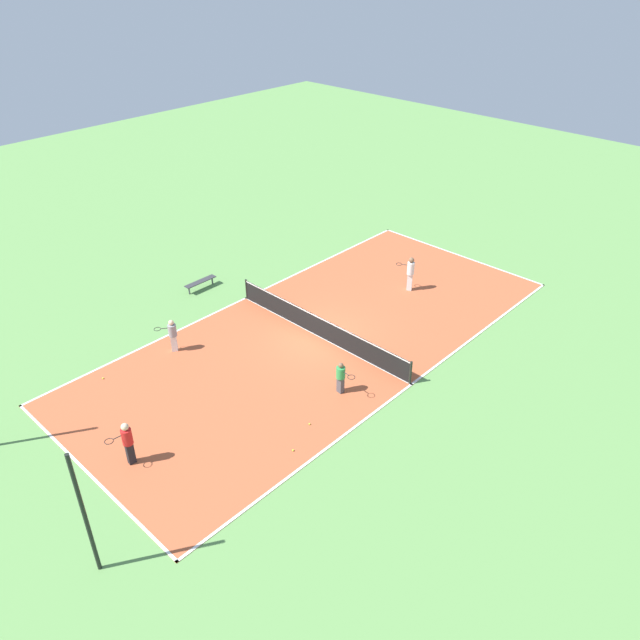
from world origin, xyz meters
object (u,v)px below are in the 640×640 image
Objects in this scene: player_far_green at (341,376)px; tennis_ball_left_sideline at (310,424)px; player_baseline_gray at (172,334)px; player_coach_red at (127,441)px; tennis_ball_far_baseline at (103,378)px; tennis_ball_midcourt at (293,450)px; player_near_white at (410,271)px; fence_post_back_left at (85,515)px; bench at (200,282)px; tennis_net at (320,326)px.

tennis_ball_left_sideline is at bearing -72.38° from player_far_green.
player_coach_red is (-4.53, 5.00, 0.12)m from player_baseline_gray.
player_far_green is (-7.16, -2.81, -0.09)m from player_baseline_gray.
tennis_ball_far_baseline is at bearing 25.17° from tennis_ball_left_sideline.
player_far_green is 9.73m from tennis_ball_far_baseline.
player_baseline_gray reaches higher than player_far_green.
player_coach_red reaches higher than tennis_ball_midcourt.
player_near_white is 1.05× the size of player_coach_red.
player_near_white is 11.39m from tennis_ball_left_sideline.
tennis_ball_far_baseline is 8.91m from tennis_ball_left_sideline.
player_far_green is 8.24m from player_coach_red.
tennis_ball_left_sideline is at bearing 157.61° from player_coach_red.
tennis_ball_left_sideline is 0.02× the size of fence_post_back_left.
bench is 0.40× the size of fence_post_back_left.
player_far_green reaches higher than tennis_ball_left_sideline.
player_far_green reaches higher than bench.
tennis_ball_left_sideline is (-0.46, 2.24, -0.75)m from player_far_green.
player_baseline_gray is 8.25m from tennis_ball_midcourt.
bench is 25.92× the size of tennis_ball_left_sideline.
tennis_ball_left_sideline and tennis_ball_midcourt have the same top height.
tennis_ball_left_sideline is (-8.06, -3.79, 0.00)m from tennis_ball_far_baseline.
bench is 0.97× the size of player_near_white.
player_coach_red reaches higher than tennis_ball_far_baseline.
player_coach_red is 25.45× the size of tennis_ball_far_baseline.
tennis_ball_far_baseline is (4.96, -1.78, -0.96)m from player_coach_red.
bench is 25.92× the size of tennis_ball_far_baseline.
player_baseline_gray is at bearing 4.28° from tennis_ball_left_sideline.
player_far_green is 3.83m from tennis_ball_midcourt.
player_baseline_gray reaches higher than bench.
player_far_green is at bearing -141.60° from tennis_ball_far_baseline.
player_baseline_gray is at bearing 53.14° from tennis_net.
tennis_ball_left_sideline is 1.48m from tennis_ball_midcourt.
tennis_ball_left_sideline is at bearing 129.60° from tennis_net.
bench reaches higher than tennis_ball_midcourt.
player_coach_red is at bearing 60.89° from tennis_ball_left_sideline.
bench reaches higher than tennis_ball_far_baseline.
tennis_net is 6.43m from player_baseline_gray.
player_far_green is at bearing 82.65° from bench.
player_far_green is 9.08m from player_near_white.
tennis_net reaches higher than bench.
fence_post_back_left is (-7.50, 7.94, 1.33)m from player_baseline_gray.
tennis_ball_left_sideline is at bearing 72.12° from bench.
tennis_net is at bearing -117.17° from tennis_ball_far_baseline.
player_baseline_gray is 0.85× the size of player_near_white.
tennis_ball_left_sideline is (-3.10, -5.57, -0.96)m from player_coach_red.
bench is 10.88m from player_far_green.
bench is 5.57m from player_baseline_gray.
player_far_green is at bearing 168.04° from player_coach_red.
player_far_green is 20.51× the size of tennis_ball_left_sideline.
bench is at bearing 178.61° from player_far_green.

